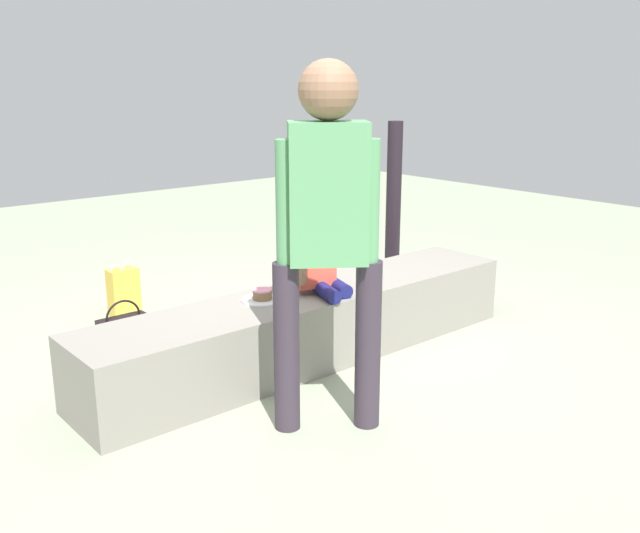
% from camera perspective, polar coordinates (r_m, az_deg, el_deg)
% --- Properties ---
extents(ground_plane, '(12.00, 12.00, 0.00)m').
position_cam_1_polar(ground_plane, '(3.94, -0.73, -7.43)').
color(ground_plane, '#949D84').
extents(concrete_ledge, '(2.67, 0.50, 0.39)m').
position_cam_1_polar(concrete_ledge, '(3.87, -0.74, -4.79)').
color(concrete_ledge, gray).
rests_on(concrete_ledge, ground_plane).
extents(child_seated, '(0.29, 0.35, 0.48)m').
position_cam_1_polar(child_seated, '(3.73, -0.24, 0.98)').
color(child_seated, navy).
rests_on(child_seated, concrete_ledge).
extents(adult_standing, '(0.40, 0.35, 1.59)m').
position_cam_1_polar(adult_standing, '(2.90, 0.64, 4.08)').
color(adult_standing, '#332A36').
rests_on(adult_standing, ground_plane).
extents(cake_plate, '(0.22, 0.22, 0.07)m').
position_cam_1_polar(cake_plate, '(3.65, -4.72, -2.52)').
color(cake_plate, white).
rests_on(cake_plate, concrete_ledge).
extents(gift_bag, '(0.19, 0.12, 0.35)m').
position_cam_1_polar(gift_bag, '(4.74, -15.71, -2.02)').
color(gift_bag, gold).
rests_on(gift_bag, ground_plane).
extents(railing_post, '(0.36, 0.36, 1.21)m').
position_cam_1_polar(railing_post, '(5.21, 5.96, 3.47)').
color(railing_post, black).
rests_on(railing_post, ground_plane).
extents(water_bottle_near_gift, '(0.07, 0.07, 0.22)m').
position_cam_1_polar(water_bottle_near_gift, '(4.80, 0.51, -1.93)').
color(water_bottle_near_gift, silver).
rests_on(water_bottle_near_gift, ground_plane).
extents(party_cup_red, '(0.07, 0.07, 0.09)m').
position_cam_1_polar(party_cup_red, '(3.87, -13.63, -7.58)').
color(party_cup_red, red).
rests_on(party_cup_red, ground_plane).
extents(handbag_black_leather, '(0.28, 0.13, 0.32)m').
position_cam_1_polar(handbag_black_leather, '(4.10, -15.65, -5.40)').
color(handbag_black_leather, black).
rests_on(handbag_black_leather, ground_plane).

